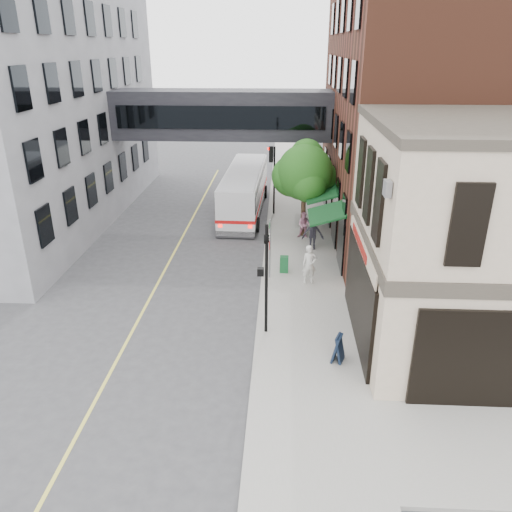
# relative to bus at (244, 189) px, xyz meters

# --- Properties ---
(ground) EXTENTS (120.00, 120.00, 0.00)m
(ground) POSITION_rel_bus_xyz_m (1.62, -17.75, -1.62)
(ground) COLOR #38383A
(ground) RESTS_ON ground
(sidewalk_main) EXTENTS (4.00, 60.00, 0.15)m
(sidewalk_main) POSITION_rel_bus_xyz_m (3.62, -3.75, -1.54)
(sidewalk_main) COLOR gray
(sidewalk_main) RESTS_ON ground
(corner_building) EXTENTS (10.19, 8.12, 8.45)m
(corner_building) POSITION_rel_bus_xyz_m (10.60, -15.75, 2.59)
(corner_building) COLOR tan
(corner_building) RESTS_ON ground
(brick_building) EXTENTS (13.76, 18.00, 14.00)m
(brick_building) POSITION_rel_bus_xyz_m (11.60, -2.76, 5.37)
(brick_building) COLOR #4F2618
(brick_building) RESTS_ON ground
(skyway_bridge) EXTENTS (14.00, 3.18, 3.00)m
(skyway_bridge) POSITION_rel_bus_xyz_m (-1.38, 0.25, 4.88)
(skyway_bridge) COLOR black
(skyway_bridge) RESTS_ON ground
(traffic_signal_near) EXTENTS (0.44, 0.22, 4.60)m
(traffic_signal_near) POSITION_rel_bus_xyz_m (1.99, -15.75, 1.36)
(traffic_signal_near) COLOR black
(traffic_signal_near) RESTS_ON sidewalk_main
(traffic_signal_far) EXTENTS (0.53, 0.28, 4.50)m
(traffic_signal_far) POSITION_rel_bus_xyz_m (1.88, -0.75, 1.72)
(traffic_signal_far) COLOR black
(traffic_signal_far) RESTS_ON sidewalk_main
(street_sign_pole) EXTENTS (0.08, 0.75, 3.00)m
(street_sign_pole) POSITION_rel_bus_xyz_m (2.02, -10.75, 0.31)
(street_sign_pole) COLOR gray
(street_sign_pole) RESTS_ON sidewalk_main
(street_tree) EXTENTS (3.80, 3.20, 5.60)m
(street_tree) POSITION_rel_bus_xyz_m (3.82, -4.53, 2.29)
(street_tree) COLOR #382619
(street_tree) RESTS_ON sidewalk_main
(lane_marking) EXTENTS (0.12, 40.00, 0.01)m
(lane_marking) POSITION_rel_bus_xyz_m (-3.38, -7.75, -1.61)
(lane_marking) COLOR #D8CC4C
(lane_marking) RESTS_ON ground
(bus) EXTENTS (2.86, 10.81, 2.89)m
(bus) POSITION_rel_bus_xyz_m (0.00, 0.00, 0.00)
(bus) COLOR silver
(bus) RESTS_ON ground
(pedestrian_a) EXTENTS (0.77, 0.59, 1.89)m
(pedestrian_a) POSITION_rel_bus_xyz_m (3.91, -11.22, -0.53)
(pedestrian_a) COLOR silver
(pedestrian_a) RESTS_ON sidewalk_main
(pedestrian_b) EXTENTS (0.84, 0.70, 1.57)m
(pedestrian_b) POSITION_rel_bus_xyz_m (3.89, -5.17, -0.69)
(pedestrian_b) COLOR #C9829F
(pedestrian_b) RESTS_ON sidewalk_main
(pedestrian_c) EXTENTS (1.21, 0.70, 1.88)m
(pedestrian_c) POSITION_rel_bus_xyz_m (4.30, -6.96, -0.53)
(pedestrian_c) COLOR black
(pedestrian_c) RESTS_ON sidewalk_main
(newspaper_box) EXTENTS (0.43, 0.39, 0.83)m
(newspaper_box) POSITION_rel_bus_xyz_m (2.73, -10.08, -1.05)
(newspaper_box) COLOR #125025
(newspaper_box) RESTS_ON sidewalk_main
(sandwich_board) EXTENTS (0.55, 0.67, 1.03)m
(sandwich_board) POSITION_rel_bus_xyz_m (4.67, -17.61, -0.95)
(sandwich_board) COLOR black
(sandwich_board) RESTS_ON sidewalk_main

